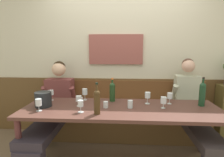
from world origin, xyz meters
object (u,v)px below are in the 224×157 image
(ice_bucket, at_px, (43,99))
(water_tumbler_center, at_px, (80,100))
(wall_bench, at_px, (122,121))
(wine_glass_left_end, at_px, (85,92))
(water_tumbler_right, at_px, (106,105))
(wine_glass_by_bottle, at_px, (170,96))
(wine_glass_mid_right, at_px, (148,96))
(wine_bottle_green_tall, at_px, (202,93))
(person_right_seat, at_px, (53,107))
(wine_glass_center_rear, at_px, (39,103))
(dining_table, at_px, (121,113))
(wine_glass_center_front, at_px, (51,93))
(person_center_right_seat, at_px, (194,109))
(wine_glass_near_bucket, at_px, (164,101))
(water_tumbler_left, at_px, (130,104))
(wine_bottle_clear_water, at_px, (97,101))
(wine_bottle_amber_mid, at_px, (112,91))
(wine_glass_right_end, at_px, (79,99))
(wine_glass_mid_left, at_px, (81,104))

(ice_bucket, xyz_separation_m, water_tumbler_center, (0.44, 0.16, -0.05))
(wall_bench, xyz_separation_m, water_tumbler_center, (-0.55, -0.57, 0.52))
(wine_glass_left_end, xyz_separation_m, water_tumbler_right, (0.33, -0.33, -0.07))
(wine_glass_by_bottle, bearing_deg, wine_glass_mid_right, -177.59)
(water_tumbler_right, bearing_deg, wine_bottle_green_tall, 7.22)
(person_right_seat, height_order, wine_glass_center_rear, person_right_seat)
(dining_table, distance_m, wine_glass_center_front, 1.05)
(wine_glass_by_bottle, distance_m, wine_glass_mid_right, 0.29)
(person_center_right_seat, bearing_deg, wall_bench, 159.95)
(dining_table, bearing_deg, wine_glass_near_bucket, 1.83)
(ice_bucket, distance_m, wine_bottle_green_tall, 2.02)
(water_tumbler_left, bearing_deg, wine_glass_left_end, 153.47)
(wine_bottle_clear_water, xyz_separation_m, water_tumbler_left, (0.38, 0.24, -0.10))
(wine_bottle_clear_water, height_order, water_tumbler_right, wine_bottle_clear_water)
(wine_bottle_amber_mid, bearing_deg, person_center_right_seat, 3.35)
(person_center_right_seat, bearing_deg, wine_glass_by_bottle, -159.03)
(wall_bench, xyz_separation_m, ice_bucket, (-0.99, -0.73, 0.57))
(wine_glass_center_rear, bearing_deg, wine_bottle_green_tall, 9.30)
(wine_glass_center_rear, bearing_deg, person_right_seat, 94.69)
(wine_glass_right_end, relative_size, water_tumbler_center, 1.66)
(wine_bottle_clear_water, height_order, water_tumbler_left, wine_bottle_clear_water)
(wine_glass_near_bucket, xyz_separation_m, wine_glass_mid_right, (-0.18, 0.17, 0.02))
(wine_glass_by_bottle, bearing_deg, dining_table, -162.48)
(wine_glass_center_rear, xyz_separation_m, water_tumbler_center, (0.42, 0.33, -0.06))
(wine_bottle_amber_mid, distance_m, wine_glass_mid_right, 0.48)
(dining_table, xyz_separation_m, wine_glass_mid_right, (0.35, 0.19, 0.18))
(water_tumbler_left, bearing_deg, wine_glass_right_end, 176.95)
(wine_glass_mid_left, bearing_deg, wine_bottle_amber_mid, 54.79)
(wine_bottle_clear_water, relative_size, water_tumbler_right, 4.54)
(water_tumbler_center, bearing_deg, wine_bottle_clear_water, -53.89)
(wine_glass_center_front, bearing_deg, wine_glass_mid_left, -41.35)
(person_right_seat, xyz_separation_m, water_tumbler_left, (1.13, -0.36, 0.18))
(water_tumbler_left, bearing_deg, person_center_right_seat, 21.08)
(wine_glass_center_front, bearing_deg, water_tumbler_right, -19.19)
(wine_glass_center_front, height_order, wine_glass_left_end, wine_glass_left_end)
(ice_bucket, bearing_deg, wine_glass_by_bottle, 7.52)
(wine_glass_near_bucket, distance_m, water_tumbler_right, 0.72)
(wine_glass_left_end, relative_size, water_tumbler_left, 1.69)
(wine_glass_mid_left, bearing_deg, wall_bench, 62.99)
(person_center_right_seat, distance_m, wine_bottle_green_tall, 0.35)
(wall_bench, relative_size, wine_glass_right_end, 20.66)
(wine_glass_right_end, bearing_deg, water_tumbler_left, -3.05)
(wine_glass_center_front, distance_m, water_tumbler_right, 0.85)
(person_right_seat, distance_m, wine_bottle_amber_mid, 0.93)
(dining_table, relative_size, wine_bottle_amber_mid, 7.50)
(ice_bucket, height_order, wine_glass_left_end, ice_bucket)
(person_center_right_seat, xyz_separation_m, wine_glass_by_bottle, (-0.37, -0.14, 0.23))
(person_right_seat, distance_m, wine_glass_center_front, 0.25)
(wall_bench, height_order, water_tumbler_center, wall_bench)
(water_tumbler_left, bearing_deg, wine_glass_mid_right, 39.31)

